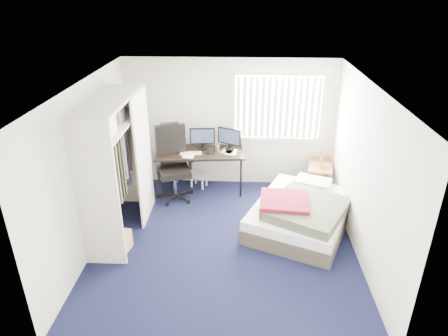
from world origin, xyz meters
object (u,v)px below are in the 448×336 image
Objects in this scene: bed at (301,212)px; desk at (200,150)px; office_chair at (174,170)px; nightstand at (320,166)px.

desk is at bearing 145.01° from bed.
bed is (1.80, -1.26, -0.56)m from desk.
office_chair reaches higher than desk.
office_chair is at bearing -173.42° from nightstand.
desk is 2.27m from bed.
bed is at bearing -23.07° from office_chair.
office_chair is 2.48m from bed.
desk is 0.74× the size of bed.
desk is 1.22× the size of office_chair.
desk is at bearing 31.99° from office_chair.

